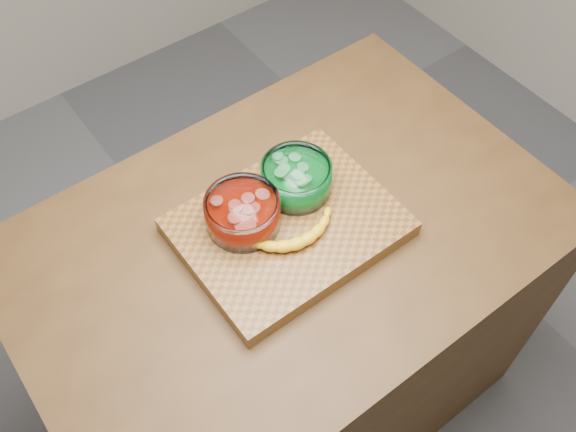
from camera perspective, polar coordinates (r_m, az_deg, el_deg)
ground at (r=2.19m, az=0.00°, el=-14.98°), size 3.50×3.50×0.00m
counter at (r=1.78m, az=0.00°, el=-9.73°), size 1.20×0.80×0.90m
cutting_board at (r=1.38m, az=0.00°, el=-0.98°), size 0.45×0.35×0.04m
bowl_red at (r=1.33m, az=-4.05°, el=0.28°), size 0.16×0.16×0.07m
bowl_green at (r=1.39m, az=0.74°, el=3.37°), size 0.15×0.15×0.07m
banana at (r=1.33m, az=0.34°, el=-1.22°), size 0.23×0.13×0.03m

